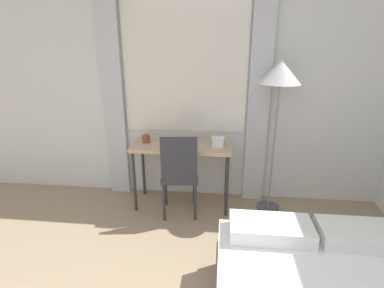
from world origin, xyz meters
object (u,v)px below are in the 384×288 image
(desk_chair, at_px, (179,171))
(telephone, at_px, (218,142))
(desk, at_px, (182,151))
(book, at_px, (174,143))
(standing_lamp, at_px, (280,79))
(mug, at_px, (146,139))

(desk_chair, distance_m, telephone, 0.55)
(desk, relative_size, desk_chair, 1.15)
(desk, height_order, book, book)
(desk, distance_m, book, 0.13)
(standing_lamp, xyz_separation_m, telephone, (-0.62, -0.00, -0.70))
(desk_chair, relative_size, standing_lamp, 0.57)
(book, bearing_deg, desk_chair, -70.41)
(telephone, bearing_deg, mug, 178.63)
(desk_chair, xyz_separation_m, book, (-0.09, 0.26, 0.23))
(book, bearing_deg, standing_lamp, -0.06)
(telephone, bearing_deg, book, 179.67)
(standing_lamp, relative_size, mug, 19.16)
(desk, xyz_separation_m, mug, (-0.42, 0.03, 0.12))
(desk_chair, bearing_deg, mug, 139.30)
(book, distance_m, mug, 0.33)
(book, bearing_deg, desk, -6.41)
(desk_chair, distance_m, book, 0.36)
(telephone, bearing_deg, desk, -179.02)
(desk_chair, height_order, telephone, desk_chair)
(desk_chair, bearing_deg, desk, 83.49)
(book, bearing_deg, mug, 177.08)
(standing_lamp, height_order, mug, standing_lamp)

